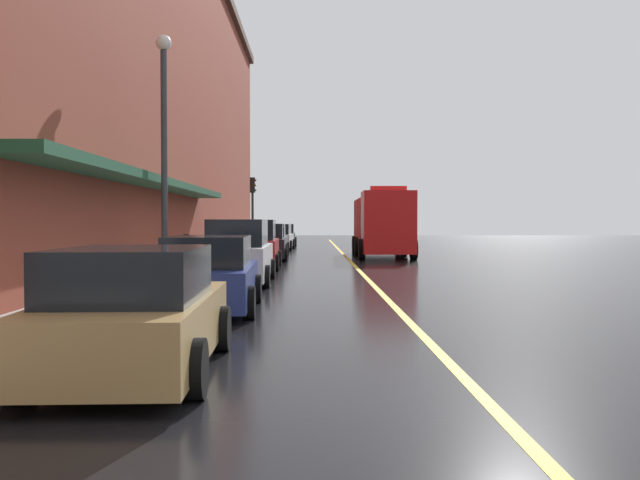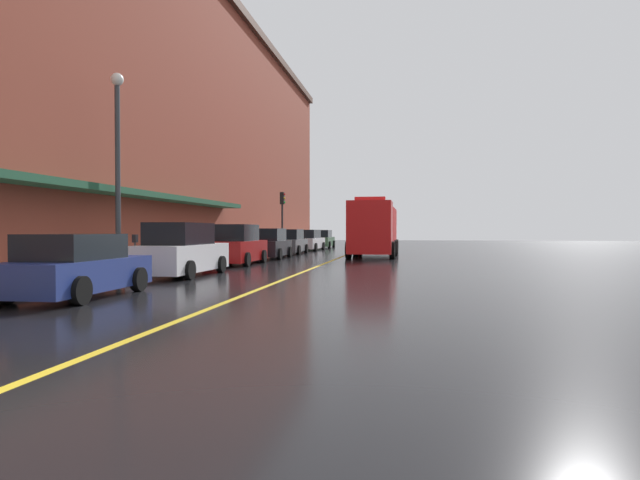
{
  "view_description": "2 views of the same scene",
  "coord_description": "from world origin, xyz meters",
  "px_view_note": "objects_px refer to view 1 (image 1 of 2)",
  "views": [
    {
      "loc": [
        -1.8,
        -6.59,
        1.85
      ],
      "look_at": [
        -1.35,
        27.32,
        0.9
      ],
      "focal_mm": 38.07,
      "sensor_mm": 36.0,
      "label": 1
    },
    {
      "loc": [
        4.11,
        -4.35,
        1.64
      ],
      "look_at": [
        -0.67,
        23.69,
        1.1
      ],
      "focal_mm": 29.76,
      "sensor_mm": 36.0,
      "label": 2
    }
  ],
  "objects_px": {
    "parked_car_1": "(210,275)",
    "parked_car_7": "(282,236)",
    "parked_car_6": "(278,238)",
    "parking_meter_2": "(262,232)",
    "parked_car_0": "(135,314)",
    "fire_truck": "(382,224)",
    "parked_car_2": "(239,254)",
    "parking_meter_4": "(186,249)",
    "parked_car_3": "(254,246)",
    "parking_meter_1": "(244,236)",
    "parking_meter_0": "(253,234)",
    "parked_car_4": "(265,243)",
    "parked_car_5": "(271,240)",
    "street_lamp_left": "(164,131)",
    "traffic_light_near": "(253,199)",
    "parking_meter_3": "(250,235)"
  },
  "relations": [
    {
      "from": "parking_meter_3",
      "to": "parked_car_5",
      "type": "bearing_deg",
      "value": -55.07
    },
    {
      "from": "parked_car_0",
      "to": "parking_meter_0",
      "type": "bearing_deg",
      "value": 0.97
    },
    {
      "from": "parked_car_1",
      "to": "fire_truck",
      "type": "relative_size",
      "value": 0.51
    },
    {
      "from": "parked_car_3",
      "to": "parking_meter_0",
      "type": "xyz_separation_m",
      "value": [
        -1.34,
        15.14,
        0.18
      ]
    },
    {
      "from": "parked_car_1",
      "to": "parked_car_4",
      "type": "distance_m",
      "value": 17.89
    },
    {
      "from": "parking_meter_4",
      "to": "parked_car_3",
      "type": "bearing_deg",
      "value": 79.16
    },
    {
      "from": "parking_meter_2",
      "to": "parking_meter_1",
      "type": "bearing_deg",
      "value": -90.0
    },
    {
      "from": "parked_car_4",
      "to": "parking_meter_2",
      "type": "relative_size",
      "value": 3.37
    },
    {
      "from": "parked_car_4",
      "to": "parking_meter_4",
      "type": "relative_size",
      "value": 3.37
    },
    {
      "from": "parked_car_4",
      "to": "fire_truck",
      "type": "distance_m",
      "value": 6.86
    },
    {
      "from": "parking_meter_1",
      "to": "parking_meter_2",
      "type": "xyz_separation_m",
      "value": [
        0.0,
        12.71,
        0.0
      ]
    },
    {
      "from": "parked_car_1",
      "to": "parked_car_7",
      "type": "distance_m",
      "value": 36.06
    },
    {
      "from": "parking_meter_1",
      "to": "parking_meter_2",
      "type": "height_order",
      "value": "same"
    },
    {
      "from": "parked_car_2",
      "to": "parked_car_7",
      "type": "relative_size",
      "value": 1.0
    },
    {
      "from": "parking_meter_0",
      "to": "parking_meter_2",
      "type": "relative_size",
      "value": 1.0
    },
    {
      "from": "parked_car_6",
      "to": "parking_meter_3",
      "type": "relative_size",
      "value": 3.67
    },
    {
      "from": "parking_meter_1",
      "to": "street_lamp_left",
      "type": "height_order",
      "value": "street_lamp_left"
    },
    {
      "from": "parking_meter_3",
      "to": "parked_car_4",
      "type": "bearing_deg",
      "value": -79.68
    },
    {
      "from": "parked_car_0",
      "to": "fire_truck",
      "type": "bearing_deg",
      "value": -13.63
    },
    {
      "from": "parked_car_6",
      "to": "parked_car_2",
      "type": "bearing_deg",
      "value": -177.94
    },
    {
      "from": "parked_car_5",
      "to": "parking_meter_2",
      "type": "height_order",
      "value": "parked_car_5"
    },
    {
      "from": "parking_meter_4",
      "to": "traffic_light_near",
      "type": "height_order",
      "value": "traffic_light_near"
    },
    {
      "from": "parked_car_5",
      "to": "parking_meter_4",
      "type": "relative_size",
      "value": 3.35
    },
    {
      "from": "parked_car_3",
      "to": "street_lamp_left",
      "type": "distance_m",
      "value": 8.11
    },
    {
      "from": "parked_car_0",
      "to": "traffic_light_near",
      "type": "distance_m",
      "value": 32.56
    },
    {
      "from": "parked_car_4",
      "to": "fire_truck",
      "type": "xyz_separation_m",
      "value": [
        5.85,
        3.47,
        0.86
      ]
    },
    {
      "from": "parked_car_6",
      "to": "fire_truck",
      "type": "distance_m",
      "value": 10.39
    },
    {
      "from": "street_lamp_left",
      "to": "parked_car_1",
      "type": "bearing_deg",
      "value": -68.88
    },
    {
      "from": "parking_meter_3",
      "to": "street_lamp_left",
      "type": "bearing_deg",
      "value": -91.7
    },
    {
      "from": "parked_car_0",
      "to": "parked_car_6",
      "type": "bearing_deg",
      "value": -1.44
    },
    {
      "from": "parked_car_3",
      "to": "parked_car_6",
      "type": "xyz_separation_m",
      "value": [
        0.06,
        17.48,
        -0.1
      ]
    },
    {
      "from": "parking_meter_4",
      "to": "parked_car_7",
      "type": "bearing_deg",
      "value": 87.34
    },
    {
      "from": "parked_car_5",
      "to": "fire_truck",
      "type": "height_order",
      "value": "fire_truck"
    },
    {
      "from": "parked_car_6",
      "to": "fire_truck",
      "type": "bearing_deg",
      "value": -143.57
    },
    {
      "from": "parked_car_6",
      "to": "parking_meter_2",
      "type": "bearing_deg",
      "value": 17.51
    },
    {
      "from": "parking_meter_2",
      "to": "street_lamp_left",
      "type": "xyz_separation_m",
      "value": [
        -0.6,
        -29.59,
        3.34
      ]
    },
    {
      "from": "parking_meter_4",
      "to": "parked_car_5",
      "type": "bearing_deg",
      "value": 85.82
    },
    {
      "from": "parked_car_7",
      "to": "parked_car_2",
      "type": "bearing_deg",
      "value": 179.1
    },
    {
      "from": "parked_car_3",
      "to": "parking_meter_4",
      "type": "bearing_deg",
      "value": 168.4
    },
    {
      "from": "parked_car_4",
      "to": "parked_car_2",
      "type": "bearing_deg",
      "value": 178.65
    },
    {
      "from": "parked_car_6",
      "to": "parking_meter_0",
      "type": "height_order",
      "value": "parked_car_6"
    },
    {
      "from": "parked_car_1",
      "to": "parked_car_0",
      "type": "bearing_deg",
      "value": 177.74
    },
    {
      "from": "parking_meter_1",
      "to": "street_lamp_left",
      "type": "xyz_separation_m",
      "value": [
        -0.6,
        -16.88,
        3.34
      ]
    },
    {
      "from": "parking_meter_1",
      "to": "parking_meter_4",
      "type": "relative_size",
      "value": 1.0
    },
    {
      "from": "parked_car_0",
      "to": "parked_car_2",
      "type": "relative_size",
      "value": 0.88
    },
    {
      "from": "parked_car_5",
      "to": "street_lamp_left",
      "type": "height_order",
      "value": "street_lamp_left"
    },
    {
      "from": "parked_car_2",
      "to": "parking_meter_2",
      "type": "height_order",
      "value": "parked_car_2"
    },
    {
      "from": "parked_car_5",
      "to": "parking_meter_1",
      "type": "distance_m",
      "value": 1.95
    },
    {
      "from": "parking_meter_4",
      "to": "traffic_light_near",
      "type": "distance_m",
      "value": 21.41
    },
    {
      "from": "fire_truck",
      "to": "parked_car_2",
      "type": "bearing_deg",
      "value": -20.44
    }
  ]
}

